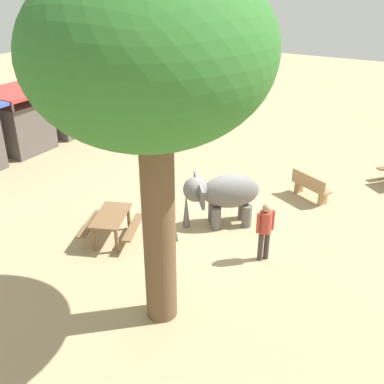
{
  "coord_description": "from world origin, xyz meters",
  "views": [
    {
      "loc": [
        -10.42,
        -5.22,
        6.83
      ],
      "look_at": [
        0.14,
        0.79,
        0.8
      ],
      "focal_mm": 42.29,
      "sensor_mm": 36.0,
      "label": 1
    }
  ],
  "objects_px": {
    "elephant": "(223,194)",
    "market_stall_red": "(21,124)",
    "wooden_bench": "(310,186)",
    "shade_tree_main": "(153,58)",
    "person_handler": "(265,228)",
    "picnic_table_far": "(111,221)",
    "market_stall_teal": "(66,109)"
  },
  "relations": [
    {
      "from": "elephant",
      "to": "market_stall_red",
      "type": "xyz_separation_m",
      "value": [
        1.39,
        9.84,
        0.14
      ]
    },
    {
      "from": "wooden_bench",
      "to": "market_stall_teal",
      "type": "relative_size",
      "value": 0.57
    },
    {
      "from": "elephant",
      "to": "wooden_bench",
      "type": "relative_size",
      "value": 1.5
    },
    {
      "from": "elephant",
      "to": "picnic_table_far",
      "type": "bearing_deg",
      "value": 6.73
    },
    {
      "from": "picnic_table_far",
      "to": "market_stall_teal",
      "type": "bearing_deg",
      "value": 29.04
    },
    {
      "from": "wooden_bench",
      "to": "elephant",
      "type": "bearing_deg",
      "value": -94.47
    },
    {
      "from": "market_stall_red",
      "to": "elephant",
      "type": "bearing_deg",
      "value": -98.05
    },
    {
      "from": "person_handler",
      "to": "market_stall_red",
      "type": "relative_size",
      "value": 0.64
    },
    {
      "from": "picnic_table_far",
      "to": "market_stall_red",
      "type": "relative_size",
      "value": 0.77
    },
    {
      "from": "elephant",
      "to": "shade_tree_main",
      "type": "xyz_separation_m",
      "value": [
        -4.14,
        -0.58,
        4.47
      ]
    },
    {
      "from": "shade_tree_main",
      "to": "picnic_table_far",
      "type": "bearing_deg",
      "value": 57.04
    },
    {
      "from": "shade_tree_main",
      "to": "wooden_bench",
      "type": "relative_size",
      "value": 5.04
    },
    {
      "from": "elephant",
      "to": "person_handler",
      "type": "height_order",
      "value": "person_handler"
    },
    {
      "from": "shade_tree_main",
      "to": "wooden_bench",
      "type": "height_order",
      "value": "shade_tree_main"
    },
    {
      "from": "elephant",
      "to": "wooden_bench",
      "type": "bearing_deg",
      "value": -159.83
    },
    {
      "from": "shade_tree_main",
      "to": "market_stall_teal",
      "type": "height_order",
      "value": "shade_tree_main"
    },
    {
      "from": "wooden_bench",
      "to": "market_stall_teal",
      "type": "xyz_separation_m",
      "value": [
        1.12,
        11.61,
        0.67
      ]
    },
    {
      "from": "elephant",
      "to": "wooden_bench",
      "type": "distance_m",
      "value": 3.41
    },
    {
      "from": "wooden_bench",
      "to": "market_stall_red",
      "type": "xyz_separation_m",
      "value": [
        -1.48,
        11.61,
        0.67
      ]
    },
    {
      "from": "elephant",
      "to": "market_stall_red",
      "type": "distance_m",
      "value": 9.93
    },
    {
      "from": "wooden_bench",
      "to": "market_stall_red",
      "type": "height_order",
      "value": "market_stall_red"
    },
    {
      "from": "wooden_bench",
      "to": "market_stall_teal",
      "type": "bearing_deg",
      "value": -158.27
    },
    {
      "from": "person_handler",
      "to": "market_stall_red",
      "type": "xyz_separation_m",
      "value": [
        2.49,
        11.57,
        0.19
      ]
    },
    {
      "from": "picnic_table_far",
      "to": "market_stall_red",
      "type": "bearing_deg",
      "value": 42.83
    },
    {
      "from": "wooden_bench",
      "to": "market_stall_red",
      "type": "distance_m",
      "value": 11.72
    },
    {
      "from": "person_handler",
      "to": "market_stall_teal",
      "type": "xyz_separation_m",
      "value": [
        5.09,
        11.57,
        0.19
      ]
    },
    {
      "from": "person_handler",
      "to": "wooden_bench",
      "type": "bearing_deg",
      "value": -51.88
    },
    {
      "from": "shade_tree_main",
      "to": "picnic_table_far",
      "type": "relative_size",
      "value": 3.72
    },
    {
      "from": "market_stall_teal",
      "to": "picnic_table_far",
      "type": "bearing_deg",
      "value": -129.7
    },
    {
      "from": "wooden_bench",
      "to": "person_handler",
      "type": "bearing_deg",
      "value": -63.3
    },
    {
      "from": "market_stall_teal",
      "to": "shade_tree_main",
      "type": "bearing_deg",
      "value": -127.96
    },
    {
      "from": "market_stall_red",
      "to": "picnic_table_far",
      "type": "bearing_deg",
      "value": -115.91
    }
  ]
}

